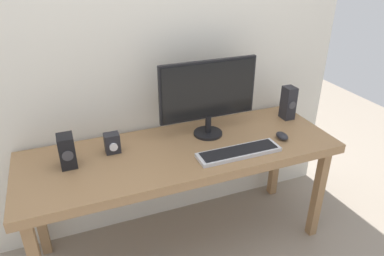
{
  "coord_description": "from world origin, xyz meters",
  "views": [
    {
      "loc": [
        -0.59,
        -1.64,
        1.73
      ],
      "look_at": [
        0.06,
        0.0,
        0.83
      ],
      "focal_mm": 33.33,
      "sensor_mm": 36.0,
      "label": 1
    }
  ],
  "objects": [
    {
      "name": "ground_plane",
      "position": [
        0.0,
        0.0,
        0.0
      ],
      "size": [
        6.0,
        6.0,
        0.0
      ],
      "primitive_type": "plane",
      "color": "gray"
    },
    {
      "name": "speaker_left",
      "position": [
        -0.61,
        0.05,
        0.79
      ],
      "size": [
        0.08,
        0.1,
        0.18
      ],
      "color": "black",
      "rests_on": "desk"
    },
    {
      "name": "mouse",
      "position": [
        0.59,
        -0.11,
        0.72
      ],
      "size": [
        0.06,
        0.09,
        0.04
      ],
      "primitive_type": "ellipsoid",
      "rotation": [
        0.0,
        0.0,
        -0.01
      ],
      "color": "#232328",
      "rests_on": "desk"
    },
    {
      "name": "keyboard_primary",
      "position": [
        0.27,
        -0.17,
        0.72
      ],
      "size": [
        0.48,
        0.13,
        0.02
      ],
      "color": "silver",
      "rests_on": "desk"
    },
    {
      "name": "speaker_right",
      "position": [
        0.79,
        0.13,
        0.81
      ],
      "size": [
        0.07,
        0.09,
        0.22
      ],
      "color": "#232328",
      "rests_on": "desk"
    },
    {
      "name": "audio_controller",
      "position": [
        -0.37,
        0.11,
        0.76
      ],
      "size": [
        0.08,
        0.08,
        0.11
      ],
      "color": "#232328",
      "rests_on": "desk"
    },
    {
      "name": "desk",
      "position": [
        0.0,
        0.0,
        0.64
      ],
      "size": [
        1.8,
        0.62,
        0.71
      ],
      "color": "#936D47",
      "rests_on": "ground_plane"
    },
    {
      "name": "monitor",
      "position": [
        0.21,
        0.11,
        0.97
      ],
      "size": [
        0.59,
        0.17,
        0.46
      ],
      "color": "black",
      "rests_on": "desk"
    }
  ]
}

